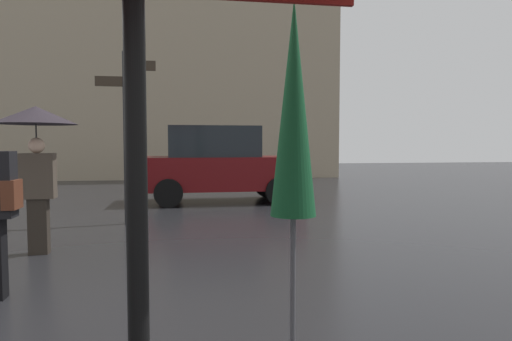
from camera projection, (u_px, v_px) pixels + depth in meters
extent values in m
cylinder|color=black|center=(137.00, 204.00, 1.89)|extent=(0.09, 0.09, 2.46)
cylinder|color=#4C4C51|center=(293.00, 293.00, 2.81)|extent=(0.04, 0.04, 0.99)
cone|color=#144C28|center=(294.00, 108.00, 2.74)|extent=(0.29, 0.29, 1.35)
cube|color=#2A241E|center=(39.00, 226.00, 6.00)|extent=(0.25, 0.16, 0.75)
cube|color=#473D33|center=(37.00, 176.00, 5.96)|extent=(0.45, 0.20, 0.61)
sphere|color=beige|center=(36.00, 145.00, 5.94)|extent=(0.21, 0.21, 0.21)
cylinder|color=black|center=(36.00, 135.00, 5.93)|extent=(0.02, 0.02, 0.30)
cone|color=#272128|center=(36.00, 115.00, 5.91)|extent=(1.06, 1.06, 0.24)
cube|color=#512819|center=(12.00, 194.00, 4.23)|extent=(0.12, 0.24, 0.28)
cube|color=#590C0F|center=(222.00, 173.00, 11.40)|extent=(4.08, 1.68, 0.83)
cube|color=black|center=(214.00, 142.00, 11.32)|extent=(2.24, 1.55, 0.77)
cylinder|color=black|center=(266.00, 185.00, 12.47)|extent=(0.68, 0.18, 0.68)
cylinder|color=black|center=(279.00, 191.00, 10.81)|extent=(0.68, 0.18, 0.68)
cylinder|color=black|center=(170.00, 186.00, 12.04)|extent=(0.68, 0.18, 0.68)
cylinder|color=black|center=(168.00, 193.00, 10.38)|extent=(0.68, 0.18, 0.68)
cylinder|color=black|center=(126.00, 139.00, 8.18)|extent=(0.08, 0.08, 3.18)
cube|color=#33281E|center=(140.00, 65.00, 8.14)|extent=(0.56, 0.04, 0.18)
cube|color=#33281E|center=(110.00, 81.00, 8.07)|extent=(0.52, 0.04, 0.18)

